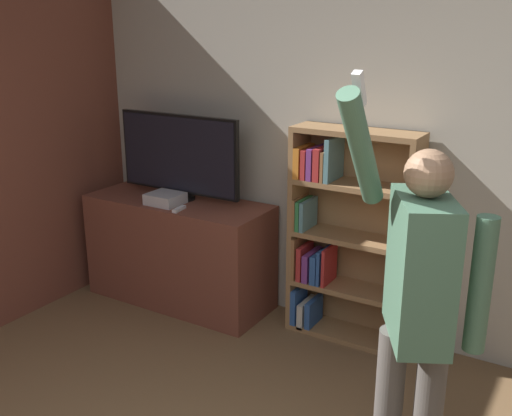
% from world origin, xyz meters
% --- Properties ---
extents(wall_back, '(6.96, 0.09, 2.70)m').
position_xyz_m(wall_back, '(0.00, 2.95, 1.35)').
color(wall_back, '#B2AD9E').
rests_on(wall_back, ground_plane).
extents(tv_ledge, '(1.46, 0.57, 0.83)m').
position_xyz_m(tv_ledge, '(-1.63, 2.61, 0.42)').
color(tv_ledge, brown).
rests_on(tv_ledge, ground_plane).
extents(television, '(1.06, 0.22, 0.65)m').
position_xyz_m(television, '(-1.63, 2.65, 1.17)').
color(television, black).
rests_on(television, tv_ledge).
extents(game_console, '(0.25, 0.23, 0.08)m').
position_xyz_m(game_console, '(-1.65, 2.49, 0.87)').
color(game_console, silver).
rests_on(game_console, tv_ledge).
extents(remote_loose, '(0.05, 0.14, 0.02)m').
position_xyz_m(remote_loose, '(-1.46, 2.42, 0.84)').
color(remote_loose, white).
rests_on(remote_loose, tv_ledge).
extents(bookshelf, '(0.85, 0.28, 1.48)m').
position_xyz_m(bookshelf, '(-0.33, 2.77, 0.74)').
color(bookshelf, '#997047').
rests_on(bookshelf, ground_plane).
extents(person, '(0.58, 0.56, 1.97)m').
position_xyz_m(person, '(0.55, 1.50, 1.01)').
color(person, '#56514C').
rests_on(person, ground_plane).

